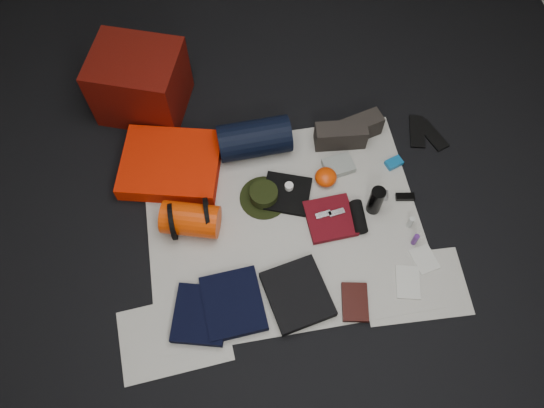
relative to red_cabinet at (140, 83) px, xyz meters
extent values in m
cube|color=black|center=(0.74, -1.03, -0.23)|extent=(4.50, 4.50, 0.02)
cube|color=silver|center=(0.74, -1.03, -0.22)|extent=(1.60, 1.30, 0.01)
cube|color=silver|center=(0.04, -1.58, -0.22)|extent=(0.61, 0.44, 0.00)
cube|color=silver|center=(1.39, -1.53, -0.22)|extent=(0.60, 0.43, 0.00)
cube|color=#520B06|center=(0.00, 0.00, 0.00)|extent=(0.65, 0.60, 0.44)
cube|color=red|center=(0.12, -0.54, -0.16)|extent=(0.69, 0.61, 0.11)
cylinder|color=#CF3503|center=(0.21, -0.95, -0.12)|extent=(0.37, 0.28, 0.19)
cylinder|color=black|center=(0.11, -0.95, -0.11)|extent=(0.02, 0.22, 0.22)
cylinder|color=black|center=(0.31, -0.95, -0.11)|extent=(0.03, 0.22, 0.22)
cylinder|color=black|center=(0.65, -0.48, -0.10)|extent=(0.45, 0.25, 0.23)
cylinder|color=black|center=(0.65, -0.84, -0.21)|extent=(0.34, 0.34, 0.01)
cylinder|color=black|center=(0.65, -0.84, -0.17)|extent=(0.17, 0.17, 0.07)
cube|color=#28231F|center=(1.19, -0.52, -0.14)|extent=(0.33, 0.15, 0.16)
cube|color=#28231F|center=(1.32, -0.48, -0.14)|extent=(0.32, 0.19, 0.15)
cube|color=black|center=(1.71, -0.52, -0.22)|extent=(0.15, 0.26, 0.01)
cube|color=black|center=(1.80, -0.57, -0.22)|extent=(0.16, 0.25, 0.01)
cube|color=black|center=(0.20, -1.49, -0.19)|extent=(0.35, 0.38, 0.05)
cube|color=black|center=(0.38, -1.46, -0.19)|extent=(0.34, 0.38, 0.06)
cube|color=black|center=(0.73, -1.47, -0.19)|extent=(0.38, 0.42, 0.06)
cube|color=black|center=(0.79, -0.84, -0.20)|extent=(0.35, 0.34, 0.03)
cube|color=#570911|center=(1.02, -1.05, -0.20)|extent=(0.29, 0.29, 0.04)
ellipsoid|color=#CF3503|center=(1.05, -0.78, -0.17)|extent=(0.18, 0.18, 0.09)
cube|color=gray|center=(1.15, -0.70, -0.19)|extent=(0.20, 0.16, 0.04)
cylinder|color=black|center=(1.29, -1.02, -0.11)|extent=(0.10, 0.10, 0.21)
cylinder|color=black|center=(1.18, -1.07, -0.18)|extent=(0.09, 0.20, 0.08)
cube|color=#B8B8BD|center=(1.35, -0.95, -0.20)|extent=(0.10, 0.08, 0.04)
cube|color=#0F5A93|center=(1.49, -0.74, -0.20)|extent=(0.12, 0.09, 0.03)
cylinder|color=#4C216C|center=(1.46, -1.27, -0.17)|extent=(0.04, 0.04, 0.09)
cylinder|color=#AFB3AE|center=(1.47, -1.16, -0.17)|extent=(0.04, 0.04, 0.10)
cube|color=black|center=(1.04, -1.57, -0.20)|extent=(0.18, 0.24, 0.03)
cube|color=#BABAB1|center=(1.36, -1.50, -0.21)|extent=(0.17, 0.22, 0.01)
cube|color=#BABAB1|center=(1.49, -1.38, -0.21)|extent=(0.15, 0.18, 0.01)
cube|color=black|center=(1.49, -0.98, -0.20)|extent=(0.12, 0.06, 0.03)
cube|color=#B8B8BD|center=(0.13, -1.50, -0.21)|extent=(0.09, 0.09, 0.01)
cylinder|color=silver|center=(0.81, -0.81, -0.17)|extent=(0.05, 0.05, 0.04)
cube|color=#B8B8BD|center=(0.98, -1.03, -0.17)|extent=(0.10, 0.05, 0.01)
cube|color=#B8B8BD|center=(1.06, -1.03, -0.17)|extent=(0.10, 0.05, 0.01)
camera|label=1|loc=(0.44, -2.32, 2.62)|focal=35.00mm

